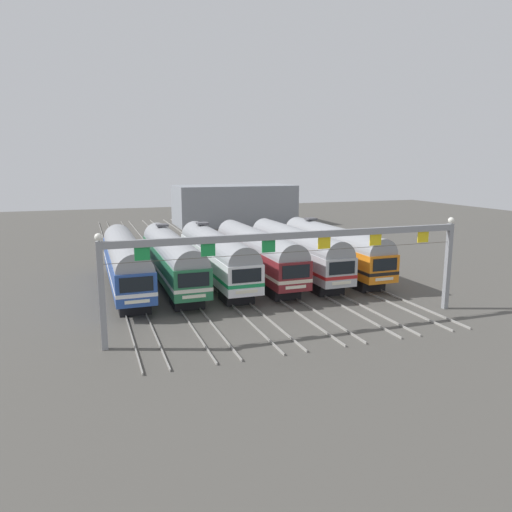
# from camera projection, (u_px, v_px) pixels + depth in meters

# --- Properties ---
(ground_plane) EXTENTS (160.00, 160.00, 0.00)m
(ground_plane) POSITION_uv_depth(u_px,v_px,m) (237.00, 281.00, 45.43)
(ground_plane) COLOR #4C4944
(track_bed) EXTENTS (21.45, 70.00, 0.15)m
(track_bed) POSITION_uv_depth(u_px,v_px,m) (197.00, 250.00, 61.15)
(track_bed) COLOR gray
(track_bed) RESTS_ON ground
(commuter_train_blue) EXTENTS (2.88, 18.06, 4.77)m
(commuter_train_blue) POSITION_uv_depth(u_px,v_px,m) (125.00, 260.00, 41.65)
(commuter_train_blue) COLOR #284C9E
(commuter_train_blue) RESTS_ON ground
(commuter_train_green) EXTENTS (2.88, 18.06, 5.05)m
(commuter_train_green) POSITION_uv_depth(u_px,v_px,m) (172.00, 257.00, 42.96)
(commuter_train_green) COLOR #236B42
(commuter_train_green) RESTS_ON ground
(commuter_train_white) EXTENTS (2.88, 18.06, 5.05)m
(commuter_train_white) POSITION_uv_depth(u_px,v_px,m) (216.00, 254.00, 44.27)
(commuter_train_white) COLOR white
(commuter_train_white) RESTS_ON ground
(commuter_train_maroon) EXTENTS (2.88, 18.06, 4.77)m
(commuter_train_maroon) POSITION_uv_depth(u_px,v_px,m) (257.00, 252.00, 45.57)
(commuter_train_maroon) COLOR maroon
(commuter_train_maroon) RESTS_ON ground
(commuter_train_stainless) EXTENTS (2.88, 18.06, 4.77)m
(commuter_train_stainless) POSITION_uv_depth(u_px,v_px,m) (296.00, 249.00, 46.87)
(commuter_train_stainless) COLOR #B2B5BA
(commuter_train_stainless) RESTS_ON ground
(commuter_train_orange) EXTENTS (2.88, 18.06, 5.05)m
(commuter_train_orange) POSITION_uv_depth(u_px,v_px,m) (332.00, 247.00, 48.18)
(commuter_train_orange) COLOR orange
(commuter_train_orange) RESTS_ON ground
(catenary_gantry) EXTENTS (25.18, 0.44, 6.97)m
(catenary_gantry) POSITION_uv_depth(u_px,v_px,m) (297.00, 249.00, 31.92)
(catenary_gantry) COLOR gray
(catenary_gantry) RESTS_ON ground
(maintenance_building) EXTENTS (20.87, 10.00, 6.97)m
(maintenance_building) POSITION_uv_depth(u_px,v_px,m) (234.00, 205.00, 87.13)
(maintenance_building) COLOR gray
(maintenance_building) RESTS_ON ground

